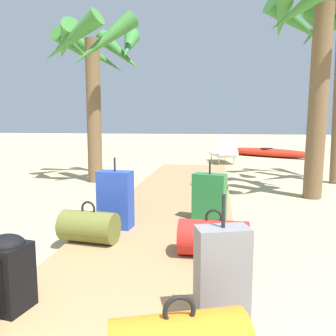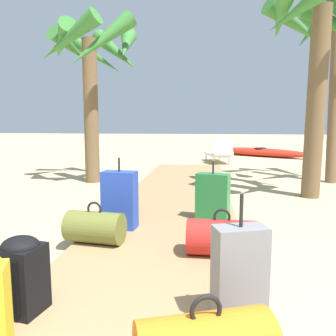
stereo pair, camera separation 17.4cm
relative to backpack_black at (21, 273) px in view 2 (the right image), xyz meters
The scene contains 13 objects.
ground_plane 2.55m from the backpack_black, 73.36° to the left, with size 60.00×60.00×0.00m, color tan.
boardwalk 3.44m from the backpack_black, 77.83° to the left, with size 1.78×9.31×0.08m, color #9E7A51.
backpack_black is the anchor object (origin of this frame).
suitcase_green 2.70m from the backpack_black, 61.19° to the left, with size 0.46×0.30×0.77m.
suitcase_blue 1.90m from the backpack_black, 84.15° to the left, with size 0.42×0.26×0.85m.
duffel_bag_olive 1.36m from the backpack_black, 87.55° to the left, with size 0.64×0.41×0.44m.
backpack_navy 2.76m from the backpack_black, 90.49° to the left, with size 0.34×0.26×0.54m.
duffel_bag_red 1.80m from the backpack_black, 40.24° to the left, with size 0.67×0.35×0.46m.
suitcase_grey 1.44m from the backpack_black, ahead, with size 0.37×0.28×0.84m.
palm_tree_near_right 5.74m from the backpack_black, 54.28° to the left, with size 2.05×2.10×3.58m.
palm_tree_far_left 5.94m from the backpack_black, 102.79° to the left, with size 2.09×2.39×3.51m.
lounge_chair 9.39m from the backpack_black, 80.30° to the left, with size 0.93×1.64×0.79m.
kayak 11.85m from the backpack_black, 74.21° to the left, with size 3.60×2.56×0.33m.
Camera 2 is at (0.50, -0.78, 1.37)m, focal length 37.36 mm.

